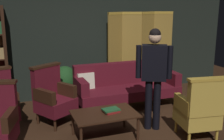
% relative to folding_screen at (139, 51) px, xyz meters
% --- Properties ---
extents(ground_plane, '(10.00, 10.00, 0.00)m').
position_rel_folding_screen_xyz_m(ground_plane, '(-1.26, -2.29, -0.99)').
color(ground_plane, '#331E11').
extents(back_wall, '(7.20, 0.10, 2.80)m').
position_rel_folding_screen_xyz_m(back_wall, '(-1.26, 0.16, 0.41)').
color(back_wall, black).
rests_on(back_wall, ground_plane).
extents(folding_screen, '(1.72, 0.28, 1.90)m').
position_rel_folding_screen_xyz_m(folding_screen, '(0.00, 0.00, 0.00)').
color(folding_screen, olive).
rests_on(folding_screen, ground_plane).
extents(velvet_couch, '(2.12, 0.78, 0.88)m').
position_rel_folding_screen_xyz_m(velvet_couch, '(-0.71, -0.84, -0.53)').
color(velvet_couch, black).
rests_on(velvet_couch, ground_plane).
extents(coffee_table, '(1.00, 0.64, 0.42)m').
position_rel_folding_screen_xyz_m(coffee_table, '(-1.60, -2.08, -0.61)').
color(coffee_table, black).
rests_on(coffee_table, ground_plane).
extents(armchair_gilt_accent, '(0.66, 0.65, 1.04)m').
position_rel_folding_screen_xyz_m(armchair_gilt_accent, '(-0.24, -2.62, -0.50)').
color(armchair_gilt_accent, '#B78E33').
rests_on(armchair_gilt_accent, ground_plane).
extents(armchair_wing_right, '(0.80, 0.79, 1.04)m').
position_rel_folding_screen_xyz_m(armchair_wing_right, '(-2.26, -1.19, -0.50)').
color(armchair_wing_right, black).
rests_on(armchair_wing_right, ground_plane).
extents(standing_figure, '(0.54, 0.37, 1.70)m').
position_rel_folding_screen_xyz_m(standing_figure, '(-0.73, -2.04, 0.04)').
color(standing_figure, black).
rests_on(standing_figure, ground_plane).
extents(potted_plant, '(0.52, 0.52, 0.82)m').
position_rel_folding_screen_xyz_m(potted_plant, '(-1.87, -0.32, -0.51)').
color(potted_plant, brown).
rests_on(potted_plant, ground_plane).
extents(book_red_leather, '(0.26, 0.24, 0.03)m').
position_rel_folding_screen_xyz_m(book_red_leather, '(-1.49, -2.07, -0.55)').
color(book_red_leather, maroon).
rests_on(book_red_leather, coffee_table).
extents(book_green_cloth, '(0.28, 0.21, 0.02)m').
position_rel_folding_screen_xyz_m(book_green_cloth, '(-1.49, -2.07, -0.52)').
color(book_green_cloth, '#1E4C28').
rests_on(book_green_cloth, book_red_leather).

